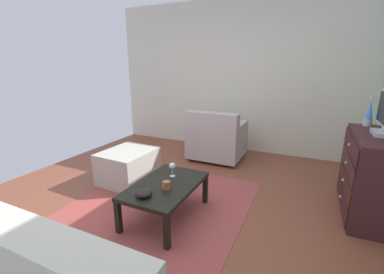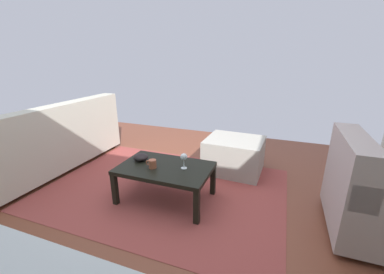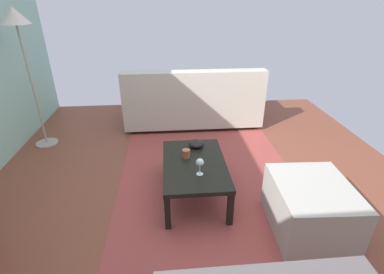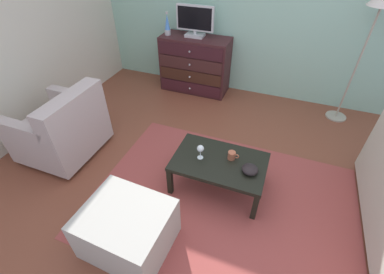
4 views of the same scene
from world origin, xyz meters
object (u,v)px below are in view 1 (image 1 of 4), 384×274
at_px(coffee_table, 166,188).
at_px(wine_glass, 172,166).
at_px(bowl_decorative, 144,193).
at_px(lava_lamp, 369,113).
at_px(ottoman, 128,166).
at_px(dresser, 371,175).
at_px(mug, 166,186).
at_px(armchair, 216,139).

relative_size(coffee_table, wine_glass, 5.90).
bearing_deg(bowl_decorative, lava_lamp, 131.86).
bearing_deg(ottoman, wine_glass, 69.25).
distance_m(dresser, lava_lamp, 0.73).
relative_size(dresser, coffee_table, 1.15).
xyz_separation_m(mug, armchair, (-1.96, -0.19, -0.07)).
bearing_deg(coffee_table, bowl_decorative, -8.73).
xyz_separation_m(wine_glass, bowl_decorative, (0.50, -0.02, -0.08)).
bearing_deg(dresser, bowl_decorative, -56.79).
bearing_deg(ottoman, coffee_table, 59.82).
bearing_deg(lava_lamp, ottoman, -72.45).
bearing_deg(mug, bowl_decorative, -29.90).
bearing_deg(mug, lava_lamp, 130.05).
distance_m(coffee_table, bowl_decorative, 0.32).
bearing_deg(wine_glass, bowl_decorative, -2.17).
height_order(lava_lamp, bowl_decorative, lava_lamp).
distance_m(coffee_table, wine_glass, 0.25).
distance_m(wine_glass, armchair, 1.67).
relative_size(armchair, ottoman, 1.22).
bearing_deg(bowl_decorative, coffee_table, 171.27).
bearing_deg(coffee_table, armchair, -176.24).
xyz_separation_m(armchair, ottoman, (1.33, -0.79, -0.13)).
xyz_separation_m(coffee_table, armchair, (-1.86, -0.12, 0.02)).
height_order(wine_glass, bowl_decorative, wine_glass).
relative_size(coffee_table, bowl_decorative, 5.93).
xyz_separation_m(dresser, bowl_decorative, (1.28, -1.96, -0.03)).
relative_size(dresser, wine_glass, 6.79).
height_order(coffee_table, bowl_decorative, bowl_decorative).
bearing_deg(mug, ottoman, -122.85).
bearing_deg(mug, armchair, -174.39).
relative_size(dresser, ottoman, 1.52).
bearing_deg(dresser, coffee_table, -63.02).
bearing_deg(mug, coffee_table, -145.82).
relative_size(mug, bowl_decorative, 0.73).
height_order(dresser, bowl_decorative, dresser).
xyz_separation_m(bowl_decorative, armchair, (-2.17, -0.07, -0.06)).
height_order(wine_glass, armchair, armchair).
distance_m(wine_glass, ottoman, 0.98).
distance_m(dresser, bowl_decorative, 2.34).
relative_size(mug, ottoman, 0.16).
height_order(lava_lamp, mug, lava_lamp).
bearing_deg(coffee_table, dresser, 116.98).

